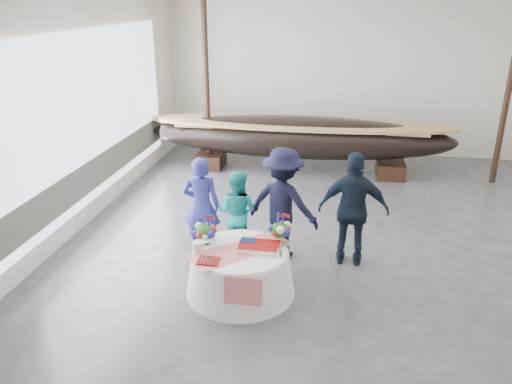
# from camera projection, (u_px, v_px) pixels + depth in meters

# --- Properties ---
(floor) EXTENTS (10.00, 12.00, 0.01)m
(floor) POSITION_uv_depth(u_px,v_px,m) (344.00, 250.00, 8.79)
(floor) COLOR #3D3D42
(floor) RESTS_ON ground
(wall_back) EXTENTS (10.00, 0.02, 4.50)m
(wall_back) POSITION_uv_depth(u_px,v_px,m) (350.00, 72.00, 13.48)
(wall_back) COLOR silver
(wall_back) RESTS_ON ground
(wall_left) EXTENTS (0.02, 12.00, 4.50)m
(wall_left) POSITION_uv_depth(u_px,v_px,m) (64.00, 114.00, 8.73)
(wall_left) COLOR silver
(wall_left) RESTS_ON ground
(pavilion_structure) EXTENTS (9.80, 11.76, 4.50)m
(pavilion_structure) POSITION_uv_depth(u_px,v_px,m) (361.00, 7.00, 7.99)
(pavilion_structure) COLOR black
(pavilion_structure) RESTS_ON ground
(open_bay) EXTENTS (0.03, 7.00, 3.20)m
(open_bay) POSITION_uv_depth(u_px,v_px,m) (96.00, 124.00, 9.80)
(open_bay) COLOR silver
(open_bay) RESTS_ON ground
(longboat_display) EXTENTS (7.60, 1.52, 1.43)m
(longboat_display) POSITION_uv_depth(u_px,v_px,m) (299.00, 137.00, 12.38)
(longboat_display) COLOR black
(longboat_display) RESTS_ON ground
(banquet_table) EXTENTS (1.63, 1.63, 0.71)m
(banquet_table) POSITION_uv_depth(u_px,v_px,m) (241.00, 271.00, 7.43)
(banquet_table) COLOR white
(banquet_table) RESTS_ON ground
(tabletop_items) EXTENTS (1.48, 1.43, 0.40)m
(tabletop_items) POSITION_uv_depth(u_px,v_px,m) (241.00, 236.00, 7.40)
(tabletop_items) COLOR red
(tabletop_items) RESTS_ON banquet_table
(guest_woman_blue) EXTENTS (0.67, 0.49, 1.73)m
(guest_woman_blue) POSITION_uv_depth(u_px,v_px,m) (202.00, 206.00, 8.43)
(guest_woman_blue) COLOR navy
(guest_woman_blue) RESTS_ON ground
(guest_woman_teal) EXTENTS (0.81, 0.68, 1.47)m
(guest_woman_teal) POSITION_uv_depth(u_px,v_px,m) (237.00, 212.00, 8.49)
(guest_woman_teal) COLOR teal
(guest_woman_teal) RESTS_ON ground
(guest_man_left) EXTENTS (1.40, 1.06, 1.92)m
(guest_man_left) POSITION_uv_depth(u_px,v_px,m) (283.00, 203.00, 8.28)
(guest_man_left) COLOR black
(guest_man_left) RESTS_ON ground
(guest_man_right) EXTENTS (1.14, 0.50, 1.92)m
(guest_man_right) POSITION_uv_depth(u_px,v_px,m) (353.00, 210.00, 8.03)
(guest_man_right) COLOR black
(guest_man_right) RESTS_ON ground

